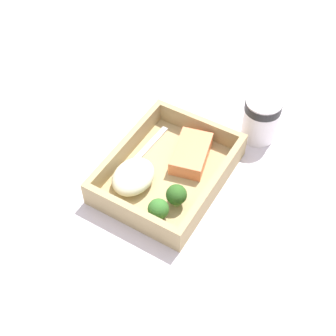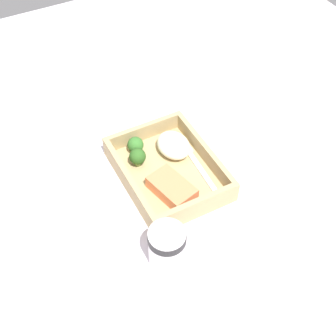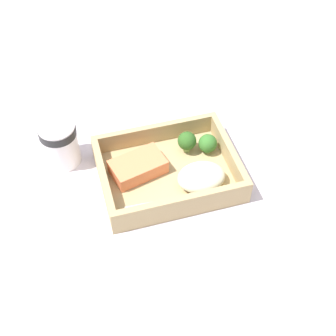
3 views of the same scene
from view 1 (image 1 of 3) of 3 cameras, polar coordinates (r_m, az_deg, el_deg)
The scene contains 10 objects.
ground_plane at distance 86.88cm, azimuth 0.00°, elevation -1.57°, with size 160.00×160.00×2.00cm, color silver.
takeout_tray at distance 85.63cm, azimuth 0.00°, elevation -0.90°, with size 25.13×19.41×1.20cm, color tan.
tray_rim at distance 83.65cm, azimuth 0.00°, elevation 0.21°, with size 25.13×19.41×3.94cm.
salmon_fillet at distance 86.47cm, azimuth 2.85°, elevation 1.78°, with size 9.83×5.98×2.90cm, color #F07F51.
mashed_potatoes at distance 82.46cm, azimuth -4.24°, elevation -1.06°, with size 8.78×6.93×3.79cm, color beige.
broccoli_floret_1 at distance 79.03cm, azimuth 1.03°, elevation -3.32°, with size 3.62×3.62×4.41cm.
broccoli_floret_2 at distance 77.87cm, azimuth -1.19°, elevation -5.05°, with size 3.60×3.60×3.92cm.
fork at distance 87.69cm, azimuth -3.55°, elevation 1.42°, with size 15.86×2.41×0.44cm.
paper_cup at distance 91.34cm, azimuth 11.28°, elevation 6.11°, with size 6.96×6.96×9.07cm.
receipt_slip at distance 99.36cm, azimuth -6.83°, elevation 7.24°, with size 7.58×11.30×0.24cm, color white.
Camera 1 is at (46.38, 27.52, 67.11)cm, focal length 50.00 mm.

